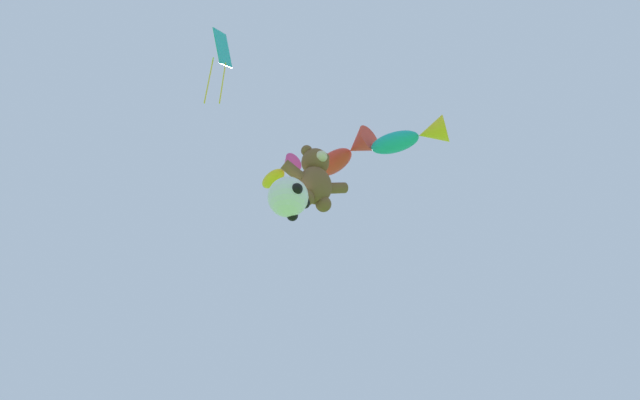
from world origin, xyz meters
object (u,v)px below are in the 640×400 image
(teddy_bear_kite, at_px, (315,178))
(fish_kite_goldfin, at_px, (281,173))
(soccer_ball_kite, at_px, (288,197))
(fish_kite_teal, at_px, (413,137))
(fish_kite_crimson, at_px, (346,154))
(diamond_kite, at_px, (222,53))

(teddy_bear_kite, relative_size, fish_kite_goldfin, 1.30)
(soccer_ball_kite, xyz_separation_m, fish_kite_teal, (2.81, -1.62, 2.10))
(fish_kite_crimson, distance_m, diamond_kite, 4.46)
(teddy_bear_kite, bearing_deg, fish_kite_goldfin, 101.19)
(fish_kite_teal, relative_size, diamond_kite, 0.64)
(diamond_kite, bearing_deg, fish_kite_crimson, 1.00)
(fish_kite_goldfin, bearing_deg, diamond_kite, -149.14)
(fish_kite_teal, height_order, fish_kite_goldfin, fish_kite_goldfin)
(soccer_ball_kite, xyz_separation_m, fish_kite_crimson, (1.85, 0.17, 2.53))
(fish_kite_goldfin, distance_m, diamond_kite, 3.75)
(fish_kite_teal, relative_size, fish_kite_goldfin, 1.31)
(soccer_ball_kite, distance_m, diamond_kite, 4.85)
(fish_kite_teal, height_order, fish_kite_crimson, fish_kite_crimson)
(teddy_bear_kite, distance_m, fish_kite_goldfin, 2.01)
(fish_kite_teal, height_order, diamond_kite, diamond_kite)
(teddy_bear_kite, xyz_separation_m, fish_kite_teal, (1.94, -1.84, 0.91))
(diamond_kite, bearing_deg, fish_kite_goldfin, 30.86)
(fish_kite_teal, bearing_deg, soccer_ball_kite, 150.02)
(fish_kite_teal, bearing_deg, teddy_bear_kite, 136.51)
(teddy_bear_kite, bearing_deg, fish_kite_crimson, -3.08)
(soccer_ball_kite, relative_size, fish_kite_teal, 0.53)
(fish_kite_teal, xyz_separation_m, fish_kite_crimson, (-0.95, 1.79, 0.42))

